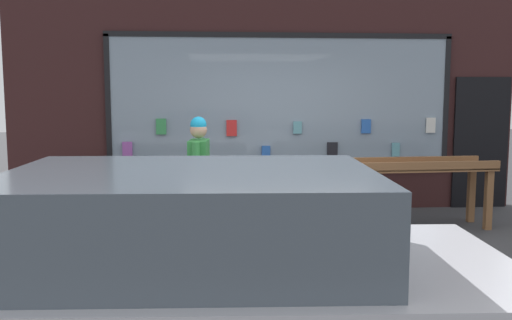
{
  "coord_description": "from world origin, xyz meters",
  "views": [
    {
      "loc": [
        -0.94,
        -6.51,
        1.89
      ],
      "look_at": [
        -0.31,
        0.78,
        0.99
      ],
      "focal_mm": 40.0,
      "sensor_mm": 36.0,
      "label": 1
    }
  ],
  "objects": [
    {
      "name": "ground_plane",
      "position": [
        0.0,
        0.0,
        0.0
      ],
      "size": [
        40.0,
        40.0,
        0.0
      ],
      "primitive_type": "plane",
      "color": "#38383A"
    },
    {
      "name": "small_dog",
      "position": [
        -0.64,
        0.21,
        0.28
      ],
      "size": [
        0.34,
        0.55,
        0.42
      ],
      "rotation": [
        0.0,
        0.0,
        1.22
      ],
      "color": "black",
      "rests_on": "ground_plane"
    },
    {
      "name": "person_browsing",
      "position": [
        -1.04,
        0.35,
        0.91
      ],
      "size": [
        0.27,
        0.63,
        1.58
      ],
      "rotation": [
        0.0,
        0.0,
        1.46
      ],
      "color": "#2D334C",
      "rests_on": "ground_plane"
    },
    {
      "name": "display_table_right",
      "position": [
        1.6,
        0.98,
        0.77
      ],
      "size": [
        2.72,
        0.74,
        0.95
      ],
      "color": "brown",
      "rests_on": "ground_plane"
    },
    {
      "name": "parked_car",
      "position": [
        -1.04,
        -3.08,
        0.74
      ],
      "size": [
        4.06,
        2.13,
        1.41
      ],
      "rotation": [
        0.0,
        0.0,
        -0.05
      ],
      "color": "silver",
      "rests_on": "ground_plane"
    },
    {
      "name": "display_table_left",
      "position": [
        -1.6,
        0.98,
        0.76
      ],
      "size": [
        2.72,
        0.67,
        0.94
      ],
      "color": "brown",
      "rests_on": "ground_plane"
    },
    {
      "name": "shopfront_facade",
      "position": [
        0.05,
        2.39,
        1.83
      ],
      "size": [
        7.89,
        0.29,
        3.7
      ],
      "color": "#331919",
      "rests_on": "ground_plane"
    }
  ]
}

